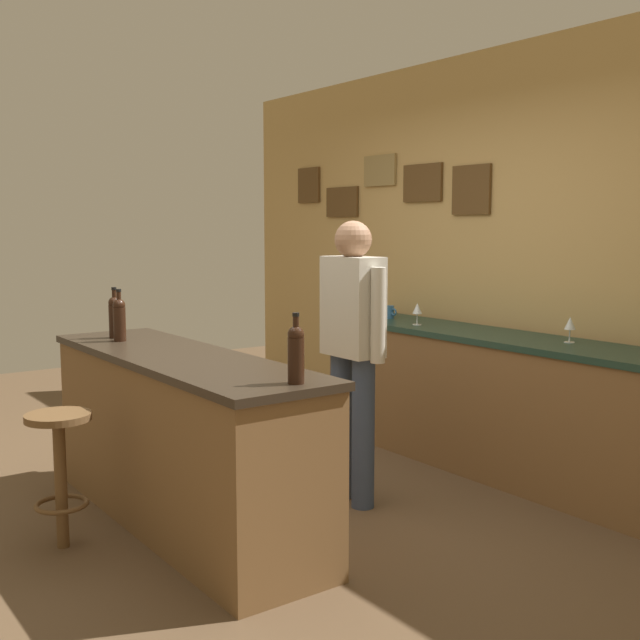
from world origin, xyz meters
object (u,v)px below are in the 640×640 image
(wine_glass_a, at_px, (417,309))
(wine_glass_b, at_px, (570,324))
(wine_bottle_b, at_px, (119,318))
(coffee_mug, at_px, (389,312))
(bartender, at_px, (353,342))
(wine_bottle_a, at_px, (115,315))
(bar_stool, at_px, (60,457))
(wine_bottle_c, at_px, (296,352))

(wine_glass_a, height_order, wine_glass_b, same)
(wine_glass_b, bearing_deg, wine_bottle_b, -124.51)
(coffee_mug, bearing_deg, wine_bottle_b, -88.77)
(bartender, relative_size, coffee_mug, 12.96)
(wine_bottle_a, distance_m, wine_bottle_b, 0.15)
(wine_glass_b, bearing_deg, wine_bottle_a, -127.38)
(bar_stool, height_order, coffee_mug, coffee_mug)
(wine_bottle_b, bearing_deg, wine_glass_a, 79.85)
(wine_bottle_b, distance_m, wine_glass_a, 2.06)
(wine_bottle_c, xyz_separation_m, wine_glass_a, (-1.26, 1.88, -0.05))
(wine_glass_a, relative_size, coffee_mug, 1.24)
(wine_bottle_b, bearing_deg, bar_stool, -44.09)
(wine_bottle_c, height_order, wine_glass_b, wine_bottle_c)
(bartender, relative_size, bar_stool, 2.38)
(bartender, distance_m, wine_glass_a, 1.16)
(wine_bottle_a, bearing_deg, wine_bottle_b, -11.02)
(wine_bottle_a, bearing_deg, wine_glass_b, 52.62)
(bar_stool, height_order, wine_glass_b, wine_glass_b)
(wine_bottle_a, xyz_separation_m, wine_bottle_b, (0.15, -0.03, 0.00))
(wine_glass_b, xyz_separation_m, coffee_mug, (-1.55, -0.07, -0.06))
(bartender, bearing_deg, wine_bottle_a, -137.35)
(bar_stool, height_order, wine_bottle_c, wine_bottle_c)
(wine_bottle_b, height_order, wine_bottle_c, same)
(wine_glass_a, distance_m, coffee_mug, 0.42)
(bartender, bearing_deg, coffee_mug, 130.87)
(wine_bottle_a, height_order, wine_bottle_b, same)
(bartender, xyz_separation_m, wine_glass_b, (0.59, 1.18, 0.07))
(bartender, distance_m, wine_glass_b, 1.32)
(wine_glass_a, bearing_deg, wine_bottle_b, -100.15)
(wine_bottle_c, bearing_deg, wine_bottle_b, -174.97)
(bar_stool, relative_size, wine_bottle_b, 2.22)
(coffee_mug, bearing_deg, bartender, -49.13)
(bar_stool, height_order, wine_glass_a, wine_glass_a)
(bartender, height_order, wine_bottle_c, bartender)
(wine_bottle_a, relative_size, coffee_mug, 2.45)
(wine_glass_a, bearing_deg, wine_bottle_c, -56.26)
(wine_bottle_a, bearing_deg, wine_bottle_c, 3.70)
(wine_bottle_b, relative_size, wine_bottle_c, 1.00)
(wine_bottle_a, xyz_separation_m, wine_bottle_c, (1.76, 0.11, 0.00))
(bartender, xyz_separation_m, coffee_mug, (-0.96, 1.11, 0.01))
(wine_bottle_b, xyz_separation_m, wine_bottle_c, (1.62, 0.14, 0.00))
(wine_bottle_b, bearing_deg, wine_glass_b, 55.49)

